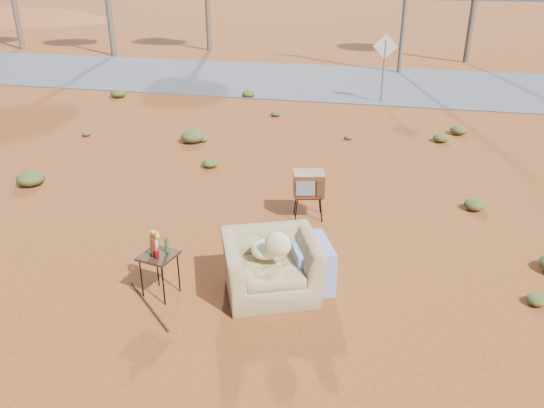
# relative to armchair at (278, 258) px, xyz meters

# --- Properties ---
(ground) EXTENTS (140.00, 140.00, 0.00)m
(ground) POSITION_rel_armchair_xyz_m (-0.62, -0.38, -0.52)
(ground) COLOR #95451D
(ground) RESTS_ON ground
(highway) EXTENTS (140.00, 7.00, 0.04)m
(highway) POSITION_rel_armchair_xyz_m (-0.62, 14.62, -0.50)
(highway) COLOR #565659
(highway) RESTS_ON ground
(dirt_mound) EXTENTS (26.00, 18.00, 2.00)m
(dirt_mound) POSITION_rel_armchair_xyz_m (-30.62, 33.62, -0.52)
(dirt_mound) COLOR #A25327
(dirt_mound) RESTS_ON ground
(armchair) EXTENTS (1.65, 1.45, 1.11)m
(armchair) POSITION_rel_armchair_xyz_m (0.00, 0.00, 0.00)
(armchair) COLOR #9B8254
(armchair) RESTS_ON ground
(tv_unit) EXTENTS (0.62, 0.54, 0.86)m
(tv_unit) POSITION_rel_armchair_xyz_m (0.01, 2.41, 0.12)
(tv_unit) COLOR black
(tv_unit) RESTS_ON ground
(side_table) EXTENTS (0.52, 0.52, 0.90)m
(side_table) POSITION_rel_armchair_xyz_m (-1.56, -0.45, 0.14)
(side_table) COLOR #342213
(side_table) RESTS_ON ground
(rusty_bar) EXTENTS (0.97, 0.92, 0.03)m
(rusty_bar) POSITION_rel_armchair_xyz_m (-1.59, -0.78, -0.50)
(rusty_bar) COLOR #4F2A15
(rusty_bar) RESTS_ON ground
(road_sign) EXTENTS (0.78, 0.06, 2.19)m
(road_sign) POSITION_rel_armchair_xyz_m (0.88, 11.62, 0.98)
(road_sign) COLOR brown
(road_sign) RESTS_ON ground
(scrub_patch) EXTENTS (17.49, 8.07, 0.33)m
(scrub_patch) POSITION_rel_armchair_xyz_m (-1.45, 4.03, -0.38)
(scrub_patch) COLOR #4C5826
(scrub_patch) RESTS_ON ground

